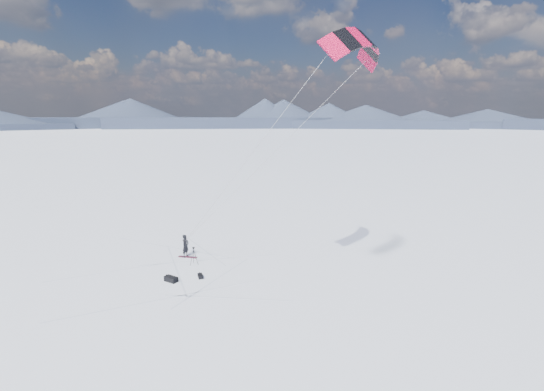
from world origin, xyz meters
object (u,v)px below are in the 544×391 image
Objects in this scene: snowkiter at (186,257)px; snowboard at (188,257)px; gear_bag_b at (200,276)px; tripod at (194,253)px; gear_bag_a at (171,279)px.

snowboard is at bearing -97.93° from snowkiter.
gear_bag_b is (3.48, -2.17, 0.10)m from snowboard.
snowkiter is 1.32× the size of tripod.
gear_bag_b is (2.02, -1.41, -0.72)m from tripod.
gear_bag_b is (1.10, 1.51, -0.06)m from gear_bag_a.
snowboard is 4.38m from gear_bag_a.
snowkiter is 4.47m from gear_bag_a.
tripod is at bearing 104.65° from gear_bag_a.
gear_bag_b is at bearing -130.33° from snowkiter.
snowkiter reaches higher than gear_bag_a.
gear_bag_b is at bearing -55.62° from tripod.
snowboard is 2.23× the size of gear_bag_b.
snowkiter is 0.18m from snowboard.
gear_bag_b is at bearing 51.04° from gear_bag_a.
tripod is at bearing -178.48° from gear_bag_b.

